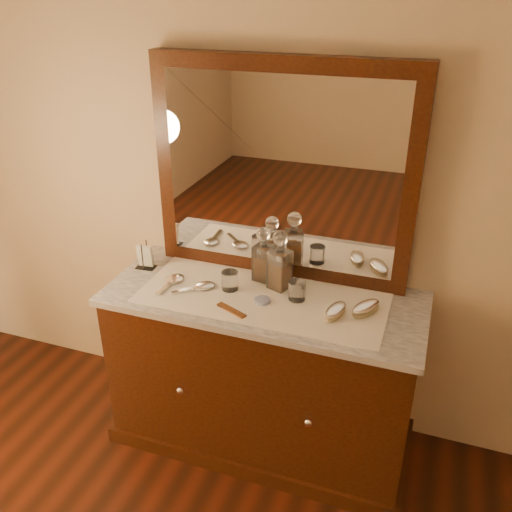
% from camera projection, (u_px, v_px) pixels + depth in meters
% --- Properties ---
extents(dresser_cabinet, '(1.40, 0.55, 0.82)m').
position_uv_depth(dresser_cabinet, '(263.00, 373.00, 2.64)').
color(dresser_cabinet, black).
rests_on(dresser_cabinet, floor).
extents(dresser_plinth, '(1.46, 0.59, 0.08)m').
position_uv_depth(dresser_plinth, '(262.00, 430.00, 2.81)').
color(dresser_plinth, black).
rests_on(dresser_plinth, floor).
extents(knob_left, '(0.04, 0.04, 0.04)m').
position_uv_depth(knob_left, '(180.00, 390.00, 2.47)').
color(knob_left, silver).
rests_on(knob_left, dresser_cabinet).
extents(knob_right, '(0.04, 0.04, 0.04)m').
position_uv_depth(knob_right, '(308.00, 422.00, 2.30)').
color(knob_right, silver).
rests_on(knob_right, dresser_cabinet).
extents(marble_top, '(1.44, 0.59, 0.03)m').
position_uv_depth(marble_top, '(263.00, 299.00, 2.45)').
color(marble_top, silver).
rests_on(marble_top, dresser_cabinet).
extents(mirror_frame, '(1.20, 0.08, 1.00)m').
position_uv_depth(mirror_frame, '(282.00, 173.00, 2.42)').
color(mirror_frame, black).
rests_on(mirror_frame, marble_top).
extents(mirror_glass, '(1.06, 0.01, 0.86)m').
position_uv_depth(mirror_glass, '(280.00, 175.00, 2.39)').
color(mirror_glass, white).
rests_on(mirror_glass, marble_top).
extents(lace_runner, '(1.10, 0.45, 0.00)m').
position_uv_depth(lace_runner, '(262.00, 298.00, 2.42)').
color(lace_runner, white).
rests_on(lace_runner, marble_top).
extents(pin_dish, '(0.08, 0.08, 0.01)m').
position_uv_depth(pin_dish, '(262.00, 300.00, 2.39)').
color(pin_dish, silver).
rests_on(pin_dish, lace_runner).
extents(comb, '(0.15, 0.09, 0.01)m').
position_uv_depth(comb, '(231.00, 310.00, 2.32)').
color(comb, brown).
rests_on(comb, lace_runner).
extents(napkin_rack, '(0.10, 0.06, 0.14)m').
position_uv_depth(napkin_rack, '(145.00, 258.00, 2.65)').
color(napkin_rack, black).
rests_on(napkin_rack, marble_top).
extents(decanter_left, '(0.09, 0.09, 0.27)m').
position_uv_depth(decanter_left, '(263.00, 260.00, 2.52)').
color(decanter_left, '#8F4D14').
rests_on(decanter_left, lace_runner).
extents(decanter_right, '(0.11, 0.11, 0.28)m').
position_uv_depth(decanter_right, '(280.00, 266.00, 2.45)').
color(decanter_right, '#8F4D14').
rests_on(decanter_right, lace_runner).
extents(brush_near, '(0.10, 0.16, 0.04)m').
position_uv_depth(brush_near, '(335.00, 311.00, 2.28)').
color(brush_near, '#98865D').
rests_on(brush_near, lace_runner).
extents(brush_far, '(0.14, 0.17, 0.04)m').
position_uv_depth(brush_far, '(366.00, 308.00, 2.30)').
color(brush_far, '#98865D').
rests_on(brush_far, lace_runner).
extents(hand_mirror_outer, '(0.09, 0.21, 0.02)m').
position_uv_depth(hand_mirror_outer, '(173.00, 280.00, 2.54)').
color(hand_mirror_outer, silver).
rests_on(hand_mirror_outer, lace_runner).
extents(hand_mirror_inner, '(0.18, 0.18, 0.02)m').
position_uv_depth(hand_mirror_inner, '(201.00, 287.00, 2.49)').
color(hand_mirror_inner, silver).
rests_on(hand_mirror_inner, lace_runner).
extents(tumblers, '(0.39, 0.09, 0.09)m').
position_uv_depth(tumblers, '(263.00, 285.00, 2.43)').
color(tumblers, white).
rests_on(tumblers, lace_runner).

